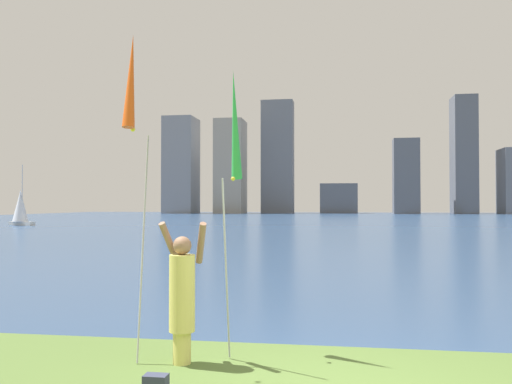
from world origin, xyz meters
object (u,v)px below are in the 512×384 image
Objects in this scene: kite_flag_left at (131,90)px; kite_flag_right at (235,130)px; sailboat_0 at (21,207)px; person at (182,294)px.

kite_flag_left is 1.08× the size of kite_flag_right.
kite_flag_right is at bearing -54.44° from sailboat_0.
sailboat_0 is (-28.55, 39.93, -1.43)m from kite_flag_right.
sailboat_0 is (-27.97, 40.60, 0.81)m from person.
kite_flag_right is at bearing 37.17° from person.
person is at bearing -55.43° from sailboat_0.
kite_flag_right is 49.11m from sailboat_0.
person is 2.40m from kite_flag_right.
person is at bearing -130.84° from kite_flag_right.
kite_flag_left is (-0.57, -0.36, 2.64)m from person.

